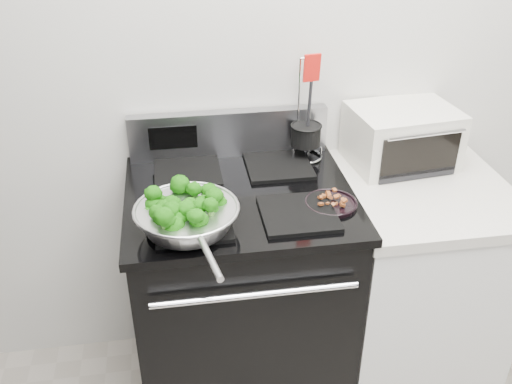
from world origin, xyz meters
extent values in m
cube|color=silver|center=(0.00, 1.75, 1.35)|extent=(4.00, 0.02, 2.70)
cube|color=black|center=(-0.30, 1.41, 0.46)|extent=(0.76, 0.66, 0.92)
cube|color=black|center=(-0.30, 1.41, 0.94)|extent=(0.79, 0.69, 0.03)
cube|color=#99999E|center=(-0.30, 1.72, 1.04)|extent=(0.76, 0.05, 0.18)
cube|color=black|center=(-0.47, 1.24, 0.96)|extent=(0.24, 0.24, 0.01)
cube|color=black|center=(-0.13, 1.24, 0.96)|extent=(0.24, 0.24, 0.01)
cube|color=black|center=(-0.47, 1.58, 0.96)|extent=(0.24, 0.24, 0.01)
cube|color=black|center=(-0.13, 1.58, 0.96)|extent=(0.24, 0.24, 0.01)
cube|color=white|center=(0.39, 1.41, 0.44)|extent=(0.60, 0.66, 0.88)
cube|color=beige|center=(0.39, 1.41, 0.90)|extent=(0.62, 0.68, 0.04)
torus|color=silver|center=(-0.49, 1.21, 1.03)|extent=(0.33, 0.33, 0.01)
cylinder|color=silver|center=(-0.44, 0.96, 1.02)|extent=(0.06, 0.20, 0.02)
cylinder|color=black|center=(-0.01, 1.29, 0.95)|extent=(0.18, 0.18, 0.01)
cylinder|color=black|center=(-0.01, 1.64, 1.04)|extent=(0.11, 0.11, 0.08)
cylinder|color=black|center=(-0.01, 1.64, 1.14)|extent=(0.01, 0.01, 0.25)
cube|color=red|center=(-0.01, 1.64, 1.31)|extent=(0.06, 0.02, 0.10)
cube|color=silver|center=(0.35, 1.61, 1.03)|extent=(0.42, 0.33, 0.22)
cube|color=black|center=(0.35, 1.46, 1.02)|extent=(0.31, 0.04, 0.16)
camera|label=1|loc=(-0.51, -0.28, 1.96)|focal=40.00mm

